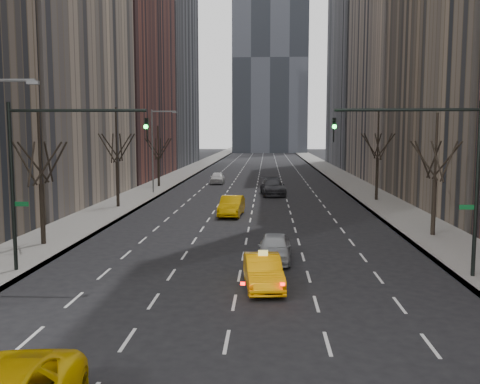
# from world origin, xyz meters

# --- Properties ---
(sidewalk_left) EXTENTS (4.50, 320.00, 0.15)m
(sidewalk_left) POSITION_xyz_m (-12.25, 70.00, 0.07)
(sidewalk_left) COLOR slate
(sidewalk_left) RESTS_ON ground
(sidewalk_right) EXTENTS (4.50, 320.00, 0.15)m
(sidewalk_right) POSITION_xyz_m (12.25, 70.00, 0.07)
(sidewalk_right) COLOR slate
(sidewalk_right) RESTS_ON ground
(bld_left_far) EXTENTS (14.00, 28.00, 44.00)m
(bld_left_far) POSITION_xyz_m (-21.50, 66.00, 22.00)
(bld_left_far) COLOR brown
(bld_left_far) RESTS_ON ground
(bld_left_deep) EXTENTS (14.00, 30.00, 60.00)m
(bld_left_deep) POSITION_xyz_m (-21.50, 96.00, 30.00)
(bld_left_deep) COLOR #5D5D62
(bld_left_deep) RESTS_ON ground
(bld_right_deep) EXTENTS (14.00, 30.00, 58.00)m
(bld_right_deep) POSITION_xyz_m (21.50, 95.00, 29.00)
(bld_right_deep) COLOR #5D5D62
(bld_right_deep) RESTS_ON ground
(tree_lw_b) EXTENTS (3.36, 3.50, 7.82)m
(tree_lw_b) POSITION_xyz_m (-12.00, 18.00, 3.72)
(tree_lw_b) COLOR black
(tree_lw_b) RESTS_ON ground
(tree_lw_c) EXTENTS (3.36, 3.50, 8.74)m
(tree_lw_c) POSITION_xyz_m (-12.00, 34.00, 4.04)
(tree_lw_c) COLOR black
(tree_lw_c) RESTS_ON ground
(tree_lw_d) EXTENTS (3.36, 3.50, 7.36)m
(tree_lw_d) POSITION_xyz_m (-12.00, 52.00, 3.56)
(tree_lw_d) COLOR black
(tree_lw_d) RESTS_ON ground
(tree_rw_b) EXTENTS (3.36, 3.50, 7.82)m
(tree_rw_b) POSITION_xyz_m (12.00, 22.00, 3.72)
(tree_rw_b) COLOR black
(tree_rw_b) RESTS_ON ground
(tree_rw_c) EXTENTS (3.36, 3.50, 8.74)m
(tree_rw_c) POSITION_xyz_m (12.00, 40.00, 4.04)
(tree_rw_c) COLOR black
(tree_rw_c) RESTS_ON ground
(traffic_mast_left) EXTENTS (6.69, 0.39, 8.00)m
(traffic_mast_left) POSITION_xyz_m (-9.11, 12.00, 5.49)
(traffic_mast_left) COLOR black
(traffic_mast_left) RESTS_ON ground
(traffic_mast_right) EXTENTS (6.69, 0.39, 8.00)m
(traffic_mast_right) POSITION_xyz_m (9.11, 12.00, 5.49)
(traffic_mast_right) COLOR black
(traffic_mast_right) RESTS_ON ground
(streetlight_far) EXTENTS (2.83, 0.22, 9.00)m
(streetlight_far) POSITION_xyz_m (-10.84, 45.00, 5.62)
(streetlight_far) COLOR slate
(streetlight_far) RESTS_ON ground
(taxi_sedan) EXTENTS (1.97, 4.46, 1.42)m
(taxi_sedan) POSITION_xyz_m (1.13, 10.15, 0.71)
(taxi_sedan) COLOR #FFA305
(taxi_sedan) RESTS_ON ground
(silver_sedan_ahead) EXTENTS (1.89, 4.30, 1.44)m
(silver_sedan_ahead) POSITION_xyz_m (1.69, 15.00, 0.72)
(silver_sedan_ahead) COLOR #9A9DA1
(silver_sedan_ahead) RESTS_ON ground
(far_taxi) EXTENTS (2.01, 4.93, 1.59)m
(far_taxi) POSITION_xyz_m (-1.59, 30.18, 0.80)
(far_taxi) COLOR #E9A604
(far_taxi) RESTS_ON ground
(far_suv_grey) EXTENTS (2.96, 6.21, 1.75)m
(far_suv_grey) POSITION_xyz_m (1.90, 44.62, 0.87)
(far_suv_grey) COLOR #313237
(far_suv_grey) RESTS_ON ground
(far_car_white) EXTENTS (1.90, 4.47, 1.51)m
(far_car_white) POSITION_xyz_m (-5.26, 57.05, 0.75)
(far_car_white) COLOR silver
(far_car_white) RESTS_ON ground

